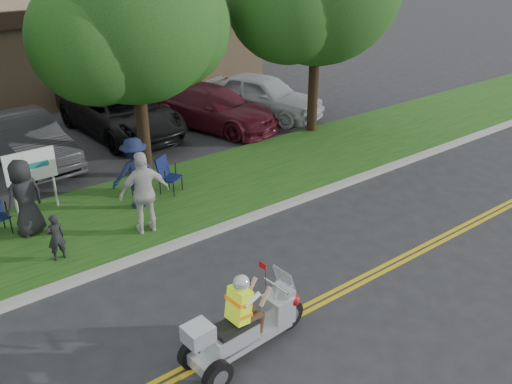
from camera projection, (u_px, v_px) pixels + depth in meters
ground at (291, 296)px, 10.87m from camera, size 120.00×120.00×0.00m
centerline_near at (311, 310)px, 10.45m from camera, size 60.00×0.10×0.01m
centerline_far at (305, 306)px, 10.57m from camera, size 60.00×0.10×0.01m
curb at (208, 233)px, 13.03m from camera, size 60.00×0.25×0.12m
grass_verge at (165, 201)px, 14.57m from camera, size 60.00×4.00×0.10m
commercial_building at (54, 43)px, 24.68m from camera, size 18.00×8.20×4.00m
tree_mid at (134, 22)px, 14.43m from camera, size 5.88×4.80×7.05m
business_sign at (31, 170)px, 13.46m from camera, size 1.25×0.06×1.75m
trike_scooter at (244, 328)px, 9.11m from camera, size 2.52×0.86×1.65m
lawn_chair_b at (167, 173)px, 14.75m from camera, size 0.73×0.74×1.01m
spectator_adult_right at (145, 193)px, 12.59m from camera, size 1.25×0.69×2.02m
spectator_chair_a at (136, 173)px, 13.80m from camera, size 1.32×0.91×1.88m
spectator_chair_b at (25, 198)px, 12.54m from camera, size 1.05×0.86×1.86m
child_left at (56, 237)px, 11.68m from camera, size 0.40×0.26×1.08m
parked_car_left at (26, 140)px, 16.71m from camera, size 2.06×4.91×1.58m
parked_car_mid at (122, 113)px, 19.20m from camera, size 2.93×5.81×1.57m
parked_car_right at (213, 107)px, 19.93m from camera, size 3.65×5.61×1.51m
parked_car_far_right at (262, 95)px, 21.11m from camera, size 3.51×5.27×1.67m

